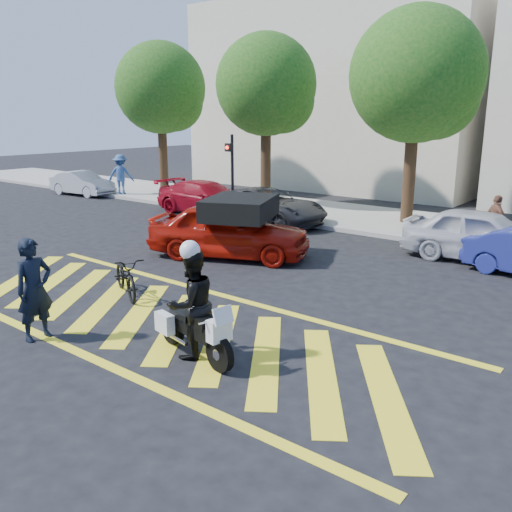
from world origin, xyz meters
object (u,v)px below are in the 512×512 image
Objects in this scene: police_motorcycle at (193,329)px; parked_left at (206,198)px; bicycle at (126,276)px; officer_bike at (34,290)px; parked_mid_left at (266,206)px; officer_moto at (192,304)px; parked_far_left at (82,183)px; parked_mid_right at (483,235)px; red_convertible at (229,230)px.

police_motorcycle is 13.52m from parked_left.
parked_left reaches higher than bicycle.
officer_bike is 11.59m from parked_mid_left.
parked_mid_left is at bearing 42.83° from bicycle.
police_motorcycle is 0.42× the size of parked_mid_left.
officer_moto reaches higher than bicycle.
parked_mid_right is (19.68, -0.63, 0.14)m from parked_far_left.
parked_mid_right is (5.80, 3.97, -0.04)m from red_convertible.
police_motorcycle is 20.35m from parked_far_left.
parked_far_left is at bearing -107.92° from officer_moto.
bicycle is at bearing -99.82° from officer_moto.
officer_bike is 0.41× the size of red_convertible.
parked_mid_right is at bearing -78.49° from red_convertible.
officer_moto is 0.43× the size of parked_mid_right.
parked_left reaches higher than police_motorcycle.
officer_bike is 1.01× the size of officer_moto.
red_convertible reaches higher than police_motorcycle.
officer_moto is 0.39× the size of parked_mid_left.
parked_mid_left reaches higher than bicycle.
parked_mid_right is at bearing -7.79° from bicycle.
police_motorcycle is at bearing -85.01° from bicycle.
parked_far_left is (-17.73, 9.97, -0.33)m from officer_moto.
officer_bike is at bearing -162.75° from parked_mid_left.
police_motorcycle is at bearing 125.85° from officer_moto.
bicycle is 0.39× the size of parked_left.
officer_moto is 11.58m from parked_mid_left.
officer_bike reaches higher than parked_mid_right.
officer_bike is 3.04m from police_motorcycle.
bicycle is 9.65m from parked_mid_right.
parked_mid_right reaches higher than parked_far_left.
parked_left is (-9.14, 9.96, 0.18)m from police_motorcycle.
bicycle is at bearing -162.37° from parked_mid_left.
officer_moto is (2.74, 1.22, -0.01)m from officer_bike.
red_convertible is at bearing 10.94° from officer_bike.
red_convertible is at bearing -153.77° from parked_mid_left.
parked_far_left reaches higher than bicycle.
parked_left is 0.96× the size of parked_mid_left.
parked_far_left is at bearing 84.94° from bicycle.
bicycle is at bearing -146.84° from parked_left.
parked_mid_right is at bearing -93.16° from parked_mid_left.
parked_mid_left is (11.72, -0.07, 0.07)m from parked_far_left.
officer_moto is 0.51× the size of parked_far_left.
parked_mid_left is (-6.01, 9.90, -0.27)m from officer_moto.
parked_far_left is 11.72m from parked_mid_left.
police_motorcycle is 0.44× the size of parked_left.
parked_mid_right is at bearing -97.46° from parked_far_left.
parked_left is at bearing -126.10° from officer_moto.
bicycle is at bearing 16.36° from officer_bike.
parked_mid_left is at bearing 2.48° from red_convertible.
parked_mid_left is at bearing -95.96° from parked_far_left.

